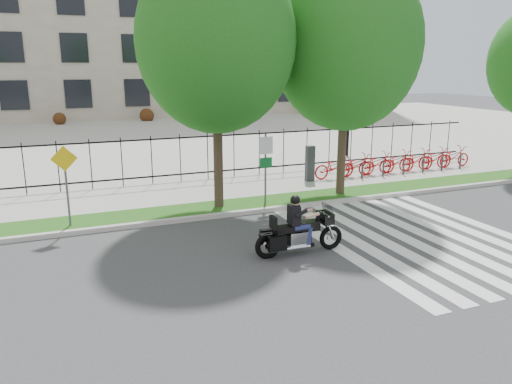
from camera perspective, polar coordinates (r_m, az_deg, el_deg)
name	(u,v)px	position (r m, az deg, el deg)	size (l,w,h in m)	color
ground	(268,261)	(13.12, 1.34, -7.88)	(120.00, 120.00, 0.00)	#39393C
curb	(219,215)	(16.72, -4.30, -2.68)	(60.00, 0.20, 0.15)	#B5B2AA
grass_verge	(211,209)	(17.49, -5.17, -1.92)	(60.00, 1.50, 0.15)	#215415
sidewalk	(192,192)	(19.81, -7.32, -0.03)	(60.00, 3.50, 0.15)	#ADACA2
plaza	(127,136)	(36.78, -14.55, 6.25)	(80.00, 34.00, 0.10)	#ADACA2
crosswalk_stripes	(417,237)	(15.57, 17.89, -4.92)	(5.70, 8.00, 0.01)	silver
iron_fence	(180,158)	(21.24, -8.65, 3.87)	(30.00, 0.06, 2.00)	black
office_building	(92,14)	(56.47, -18.25, 18.79)	(60.00, 21.90, 20.15)	gray
lamp_post_right	(350,98)	(27.55, 10.64, 10.48)	(1.06, 0.70, 4.25)	black
street_tree_1	(216,41)	(16.90, -4.61, 16.82)	(5.22, 5.22, 8.56)	#36271D
street_tree_2	(346,44)	(18.99, 10.28, 16.29)	(5.42, 5.42, 8.65)	#36271D
bike_share_station	(396,162)	(23.70, 15.67, 3.37)	(8.93, 0.87, 1.50)	#2D2D33
sign_pole_regulatory	(266,160)	(17.41, 1.12, 3.69)	(0.50, 0.09, 2.50)	#59595B
sign_pole_warning	(66,175)	(16.03, -20.93, 1.81)	(0.78, 0.09, 2.49)	#59595B
motorcycle_rider	(299,230)	(13.43, 4.99, -4.38)	(2.57, 0.76, 1.99)	black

